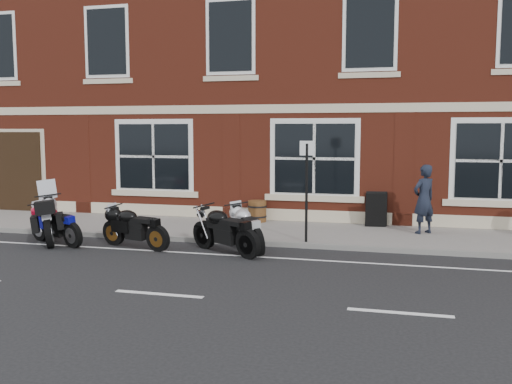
# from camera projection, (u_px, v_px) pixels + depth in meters

# --- Properties ---
(ground) EXTENTS (80.00, 80.00, 0.00)m
(ground) POSITION_uv_depth(u_px,v_px,m) (215.00, 256.00, 12.63)
(ground) COLOR black
(ground) RESTS_ON ground
(sidewalk) EXTENTS (30.00, 3.00, 0.12)m
(sidewalk) POSITION_uv_depth(u_px,v_px,m) (250.00, 231.00, 15.51)
(sidewalk) COLOR slate
(sidewalk) RESTS_ON ground
(kerb) EXTENTS (30.00, 0.16, 0.12)m
(kerb) POSITION_uv_depth(u_px,v_px,m) (234.00, 242.00, 13.99)
(kerb) COLOR slate
(kerb) RESTS_ON ground
(pub_building) EXTENTS (24.00, 12.00, 12.00)m
(pub_building) POSITION_uv_depth(u_px,v_px,m) (301.00, 47.00, 22.08)
(pub_building) COLOR maroon
(pub_building) RESTS_ON ground
(moto_touring_silver) EXTENTS (1.32, 2.03, 1.51)m
(moto_touring_silver) POSITION_uv_depth(u_px,v_px,m) (52.00, 217.00, 14.30)
(moto_touring_silver) COLOR black
(moto_touring_silver) RESTS_ON ground
(moto_sport_red) EXTENTS (1.91, 0.93, 0.91)m
(moto_sport_red) POSITION_uv_depth(u_px,v_px,m) (56.00, 223.00, 13.97)
(moto_sport_red) COLOR black
(moto_sport_red) RESTS_ON ground
(moto_sport_black) EXTENTS (1.97, 0.71, 0.91)m
(moto_sport_black) POSITION_uv_depth(u_px,v_px,m) (135.00, 226.00, 13.50)
(moto_sport_black) COLOR black
(moto_sport_black) RESTS_ON ground
(moto_sport_silver) EXTENTS (1.27, 1.82, 0.94)m
(moto_sport_silver) POSITION_uv_depth(u_px,v_px,m) (248.00, 226.00, 13.36)
(moto_sport_silver) COLOR black
(moto_sport_silver) RESTS_ON ground
(moto_naked_black) EXTENTS (1.93, 1.25, 0.98)m
(moto_naked_black) POSITION_uv_depth(u_px,v_px,m) (225.00, 229.00, 12.93)
(moto_naked_black) COLOR black
(moto_naked_black) RESTS_ON ground
(pedestrian_left) EXTENTS (0.77, 0.75, 1.79)m
(pedestrian_left) POSITION_uv_depth(u_px,v_px,m) (424.00, 199.00, 14.68)
(pedestrian_left) COLOR black
(pedestrian_left) RESTS_ON sidewalk
(a_board_sign) EXTENTS (0.62, 0.45, 0.96)m
(a_board_sign) POSITION_uv_depth(u_px,v_px,m) (376.00, 209.00, 15.78)
(a_board_sign) COLOR black
(a_board_sign) RESTS_ON sidewalk
(barrel_planter) EXTENTS (0.56, 0.56, 0.62)m
(barrel_planter) POSITION_uv_depth(u_px,v_px,m) (257.00, 211.00, 16.62)
(barrel_planter) COLOR #4F3A15
(barrel_planter) RESTS_ON sidewalk
(parking_sign) EXTENTS (0.34, 0.07, 2.42)m
(parking_sign) POSITION_uv_depth(u_px,v_px,m) (307.00, 184.00, 13.51)
(parking_sign) COLOR black
(parking_sign) RESTS_ON sidewalk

